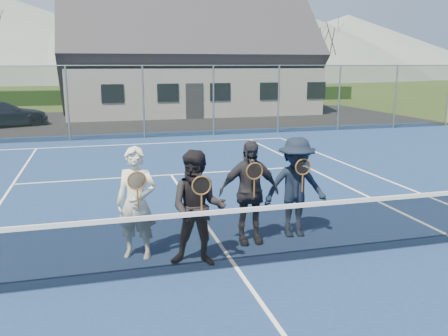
# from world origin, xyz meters

# --- Properties ---
(ground) EXTENTS (220.00, 220.00, 0.00)m
(ground) POSITION_xyz_m (0.00, 20.00, 0.00)
(ground) COLOR #344A1A
(ground) RESTS_ON ground
(court_surface) EXTENTS (30.00, 30.00, 0.02)m
(court_surface) POSITION_xyz_m (0.00, 0.00, 0.01)
(court_surface) COLOR navy
(court_surface) RESTS_ON ground
(tarmac_carpark) EXTENTS (40.00, 12.00, 0.01)m
(tarmac_carpark) POSITION_xyz_m (-4.00, 20.00, 0.01)
(tarmac_carpark) COLOR black
(tarmac_carpark) RESTS_ON ground
(hedge_row) EXTENTS (40.00, 1.20, 1.10)m
(hedge_row) POSITION_xyz_m (0.00, 32.00, 0.55)
(hedge_row) COLOR black
(hedge_row) RESTS_ON ground
(hill_centre) EXTENTS (120.00, 120.00, 22.00)m
(hill_centre) POSITION_xyz_m (20.00, 95.00, 11.00)
(hill_centre) COLOR slate
(hill_centre) RESTS_ON ground
(hill_east) EXTENTS (90.00, 90.00, 14.00)m
(hill_east) POSITION_xyz_m (55.00, 95.00, 7.00)
(hill_east) COLOR slate
(hill_east) RESTS_ON ground
(car_c) EXTENTS (4.74, 3.45, 1.28)m
(car_c) POSITION_xyz_m (-6.44, 19.03, 0.64)
(car_c) COLOR black
(car_c) RESTS_ON ground
(court_markings) EXTENTS (11.03, 23.83, 0.01)m
(court_markings) POSITION_xyz_m (0.00, 0.00, 0.02)
(court_markings) COLOR white
(court_markings) RESTS_ON court_surface
(tennis_net) EXTENTS (11.68, 0.08, 1.10)m
(tennis_net) POSITION_xyz_m (0.00, 0.00, 0.54)
(tennis_net) COLOR slate
(tennis_net) RESTS_ON ground
(perimeter_fence) EXTENTS (30.07, 0.07, 3.02)m
(perimeter_fence) POSITION_xyz_m (0.00, 13.50, 1.52)
(perimeter_fence) COLOR slate
(perimeter_fence) RESTS_ON ground
(clubhouse) EXTENTS (15.60, 8.20, 7.70)m
(clubhouse) POSITION_xyz_m (4.00, 24.00, 3.99)
(clubhouse) COLOR silver
(clubhouse) RESTS_ON ground
(tree_c) EXTENTS (3.20, 3.20, 7.77)m
(tree_c) POSITION_xyz_m (2.00, 33.00, 5.79)
(tree_c) COLOR #322012
(tree_c) RESTS_ON ground
(tree_d) EXTENTS (3.20, 3.20, 7.77)m
(tree_d) POSITION_xyz_m (12.00, 33.00, 5.79)
(tree_d) COLOR #3A2715
(tree_d) RESTS_ON ground
(tree_e) EXTENTS (3.20, 3.20, 7.77)m
(tree_e) POSITION_xyz_m (18.00, 33.00, 5.79)
(tree_e) COLOR #362413
(tree_e) RESTS_ON ground
(player_a) EXTENTS (0.77, 0.66, 1.80)m
(player_a) POSITION_xyz_m (-1.40, 0.81, 0.92)
(player_a) COLOR silver
(player_a) RESTS_ON court_surface
(player_b) EXTENTS (1.04, 0.92, 1.80)m
(player_b) POSITION_xyz_m (-0.53, 0.28, 0.92)
(player_b) COLOR black
(player_b) RESTS_ON court_surface
(player_c) EXTENTS (1.07, 0.52, 1.80)m
(player_c) POSITION_xyz_m (0.52, 0.97, 0.92)
(player_c) COLOR #25252A
(player_c) RESTS_ON court_surface
(player_d) EXTENTS (1.21, 0.76, 1.80)m
(player_d) POSITION_xyz_m (1.42, 1.06, 0.92)
(player_d) COLOR black
(player_d) RESTS_ON court_surface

